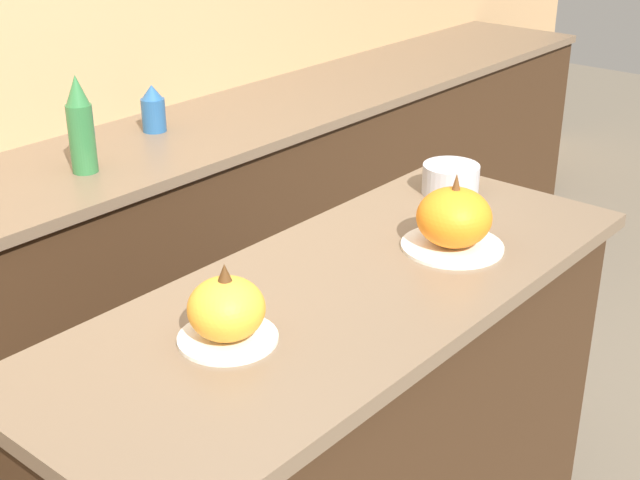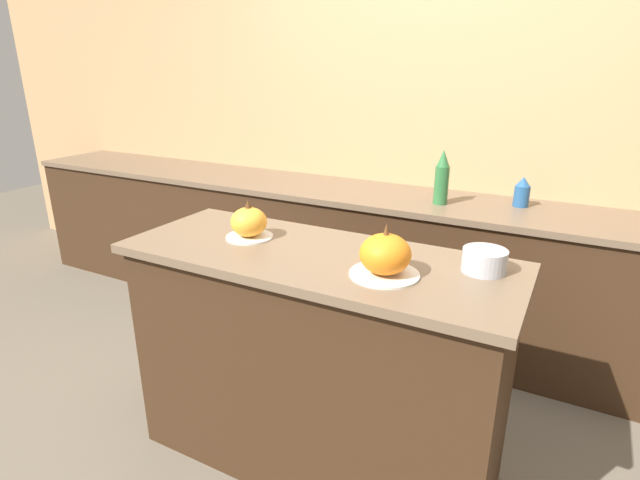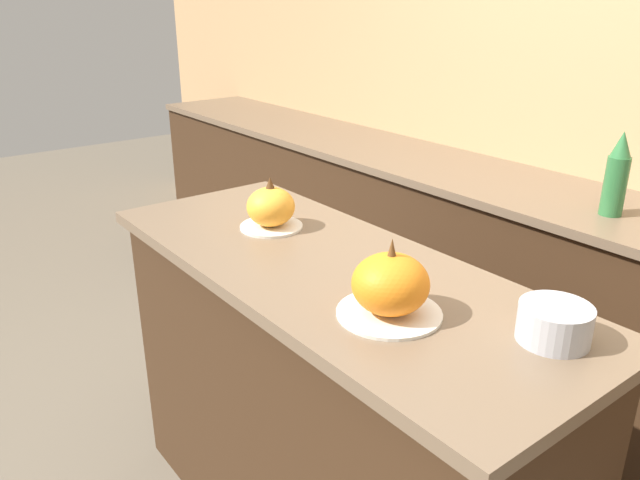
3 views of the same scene
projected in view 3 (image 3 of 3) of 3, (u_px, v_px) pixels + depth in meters
wall_back at (638, 97)px, 2.42m from camera, size 8.00×0.06×2.50m
kitchen_island at (328, 412)px, 1.83m from camera, size 1.52×0.59×0.96m
back_counter at (560, 305)px, 2.53m from camera, size 6.00×0.60×0.90m
pumpkin_cake_left at (271, 208)px, 1.89m from camera, size 0.19×0.19×0.16m
pumpkin_cake_right at (390, 287)px, 1.37m from camera, size 0.24×0.24×0.18m
bottle_tall at (617, 176)px, 2.16m from camera, size 0.08×0.08×0.30m
mixing_bowl at (554, 323)px, 1.28m from camera, size 0.15×0.15×0.08m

